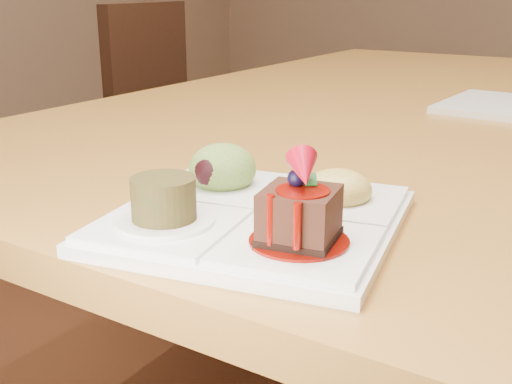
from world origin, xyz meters
The scene contains 3 objects.
dining_table centered at (0.00, 0.00, 0.68)m, with size 1.00×1.80×0.75m.
chair_left centered at (-0.83, 0.31, 0.52)m, with size 0.45×0.45×0.91m.
sampler_plate centered at (0.14, -0.75, 0.77)m, with size 0.30×0.30×0.10m.
Camera 1 is at (0.45, -1.22, 0.97)m, focal length 45.00 mm.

